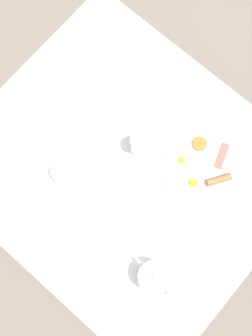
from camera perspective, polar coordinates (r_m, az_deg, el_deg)
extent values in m
plane|color=#70665B|center=(2.26, 0.00, -3.69)|extent=(8.00, 8.00, 0.00)
cube|color=silver|center=(1.52, 0.00, -0.25)|extent=(1.04, 1.19, 0.03)
cylinder|color=brown|center=(2.13, -2.90, 17.06)|extent=(0.04, 0.04, 0.73)
cylinder|color=white|center=(1.53, 11.03, 0.42)|extent=(0.32, 0.32, 0.01)
cylinder|color=white|center=(1.51, 8.08, 1.07)|extent=(0.06, 0.06, 0.00)
sphere|color=yellow|center=(1.51, 8.13, 1.14)|extent=(0.03, 0.03, 0.03)
cylinder|color=white|center=(1.51, 9.70, -2.19)|extent=(0.06, 0.06, 0.00)
sphere|color=yellow|center=(1.50, 9.77, -2.13)|extent=(0.03, 0.03, 0.03)
cylinder|color=brown|center=(1.52, 13.33, -1.66)|extent=(0.09, 0.07, 0.03)
cube|color=#B74C42|center=(1.55, 13.75, 1.73)|extent=(0.11, 0.06, 0.01)
cylinder|color=#D16023|center=(1.54, 10.63, 3.47)|extent=(0.06, 0.06, 0.01)
cylinder|color=white|center=(1.44, 4.01, -15.41)|extent=(0.11, 0.11, 0.10)
cylinder|color=white|center=(1.39, 4.16, -15.59)|extent=(0.08, 0.08, 0.01)
sphere|color=white|center=(1.38, 4.20, -15.63)|extent=(0.02, 0.02, 0.02)
cone|color=white|center=(1.43, 1.89, -13.42)|extent=(0.02, 0.06, 0.05)
torus|color=white|center=(1.45, 5.83, -17.08)|extent=(0.02, 0.08, 0.08)
cylinder|color=white|center=(1.55, -15.22, -1.59)|extent=(0.15, 0.15, 0.01)
cylinder|color=white|center=(1.52, -15.51, -1.41)|extent=(0.08, 0.08, 0.05)
cylinder|color=olive|center=(1.53, -15.44, -1.45)|extent=(0.07, 0.07, 0.04)
torus|color=white|center=(1.52, -14.63, -0.02)|extent=(0.04, 0.01, 0.04)
cylinder|color=white|center=(1.52, -9.06, -0.85)|extent=(0.15, 0.15, 0.01)
cylinder|color=white|center=(1.49, -9.24, -0.65)|extent=(0.08, 0.08, 0.05)
cylinder|color=olive|center=(1.50, -9.20, -0.69)|extent=(0.07, 0.07, 0.04)
torus|color=white|center=(1.49, -7.96, 0.43)|extent=(0.04, 0.01, 0.04)
cylinder|color=white|center=(1.47, 1.95, 3.45)|extent=(0.07, 0.07, 0.11)
cube|color=white|center=(1.57, -11.21, 5.71)|extent=(0.14, 0.11, 0.01)
cube|color=silver|center=(1.49, -4.40, -6.95)|extent=(0.16, 0.12, 0.00)
cube|color=silver|center=(1.60, 7.57, 10.36)|extent=(0.20, 0.04, 0.00)
cube|color=silver|center=(1.62, -3.20, 13.18)|extent=(0.06, 0.16, 0.00)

